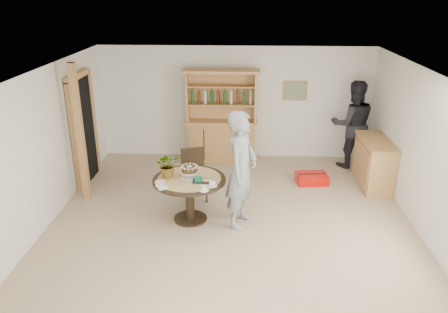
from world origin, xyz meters
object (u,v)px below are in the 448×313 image
Objects in this scene: hutch at (222,130)px; red_suitcase at (312,178)px; teen_boy at (241,170)px; sideboard at (374,163)px; dining_table at (190,187)px; dining_chair at (194,171)px; adult_person at (352,124)px.

hutch reaches higher than red_suitcase.
teen_boy reaches higher than red_suitcase.
sideboard is 1.05× the size of dining_table.
teen_boy reaches higher than dining_chair.
red_suitcase is (-1.17, 0.04, -0.37)m from sideboard.
teen_boy is 3.51m from adult_person.
teen_boy is at bearing -80.80° from hutch.
dining_table is 1.27× the size of dining_chair.
hutch is 2.30m from red_suitcase.
sideboard is 3.75m from dining_table.
dining_table reaches higher than red_suitcase.
sideboard is 1.33× the size of dining_chair.
sideboard is 0.67× the size of adult_person.
adult_person is (-0.24, 1.00, 0.47)m from sideboard.
dining_chair reaches higher than red_suitcase.
teen_boy is 1.02× the size of adult_person.
hutch is 3.29m from sideboard.
hutch is at bearing 29.84° from teen_boy.
hutch reaches higher than dining_chair.
hutch reaches higher than teen_boy.
sideboard is 1.23m from red_suitcase.
adult_person is at bearing 11.10° from dining_chair.
dining_chair is (-0.02, 0.83, -0.07)m from dining_table.
hutch is 1.08× the size of adult_person.
sideboard is at bearing -22.21° from hutch.
dining_table is at bearing 103.93° from teen_boy.
hutch is 2.16× the size of dining_chair.
sideboard is at bearing 101.79° from adult_person.
teen_boy is at bearing -63.46° from dining_chair.
dining_table is 0.93m from teen_boy.
dining_chair is 0.50× the size of adult_person.
dining_table is 2.79m from red_suitcase.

